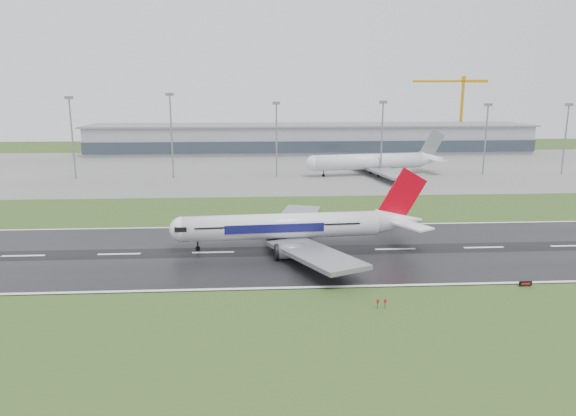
{
  "coord_description": "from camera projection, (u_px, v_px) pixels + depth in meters",
  "views": [
    {
      "loc": [
        -30.39,
        -109.62,
        34.38
      ],
      "look_at": [
        -23.03,
        12.0,
        7.0
      ],
      "focal_mm": 32.83,
      "sensor_mm": 36.0,
      "label": 1
    }
  ],
  "objects": [
    {
      "name": "main_airliner",
      "position": [
        300.0,
        210.0,
        115.83
      ],
      "size": [
        60.17,
        57.67,
        16.7
      ],
      "primitive_type": null,
      "rotation": [
        0.0,
        0.0,
        0.07
      ],
      "color": "silver",
      "rests_on": "runway"
    },
    {
      "name": "floodmast_0",
      "position": [
        73.0,
        140.0,
        204.1
      ],
      "size": [
        0.64,
        0.64,
        30.92
      ],
      "primitive_type": "cylinder",
      "color": "gray",
      "rests_on": "ground"
    },
    {
      "name": "ground",
      "position": [
        395.0,
        249.0,
        116.09
      ],
      "size": [
        520.0,
        520.0,
        0.0
      ],
      "primitive_type": "plane",
      "color": "#2C471A",
      "rests_on": "ground"
    },
    {
      "name": "apron",
      "position": [
        324.0,
        168.0,
        237.82
      ],
      "size": [
        400.0,
        130.0,
        0.08
      ],
      "primitive_type": "cube",
      "color": "slate",
      "rests_on": "ground"
    },
    {
      "name": "floodmast_4",
      "position": [
        485.0,
        141.0,
        214.12
      ],
      "size": [
        0.64,
        0.64,
        28.0
      ],
      "primitive_type": "cylinder",
      "color": "gray",
      "rests_on": "ground"
    },
    {
      "name": "tower_crane",
      "position": [
        461.0,
        113.0,
        311.61
      ],
      "size": [
        42.23,
        11.74,
        42.38
      ],
      "primitive_type": null,
      "rotation": [
        0.0,
        0.0,
        -0.22
      ],
      "color": "#C78507",
      "rests_on": "ground"
    },
    {
      "name": "floodmast_1",
      "position": [
        172.0,
        138.0,
        206.21
      ],
      "size": [
        0.64,
        0.64,
        32.15
      ],
      "primitive_type": "cylinder",
      "color": "gray",
      "rests_on": "ground"
    },
    {
      "name": "runway_sign",
      "position": [
        525.0,
        284.0,
        94.02
      ],
      "size": [
        2.3,
        0.79,
        1.04
      ],
      "primitive_type": null,
      "rotation": [
        0.0,
        0.0,
        0.23
      ],
      "color": "black",
      "rests_on": "ground"
    },
    {
      "name": "runway",
      "position": [
        395.0,
        249.0,
        116.08
      ],
      "size": [
        400.0,
        45.0,
        0.1
      ],
      "primitive_type": "cube",
      "color": "black",
      "rests_on": "ground"
    },
    {
      "name": "terminal",
      "position": [
        310.0,
        139.0,
        294.61
      ],
      "size": [
        240.0,
        36.0,
        15.0
      ],
      "primitive_type": "cube",
      "color": "gray",
      "rests_on": "ground"
    },
    {
      "name": "parked_airliner",
      "position": [
        374.0,
        153.0,
        215.81
      ],
      "size": [
        69.56,
        66.09,
        17.9
      ],
      "primitive_type": null,
      "rotation": [
        0.0,
        0.0,
        0.16
      ],
      "color": "silver",
      "rests_on": "apron"
    },
    {
      "name": "floodmast_3",
      "position": [
        382.0,
        140.0,
        211.47
      ],
      "size": [
        0.64,
        0.64,
        29.1
      ],
      "primitive_type": "cylinder",
      "color": "gray",
      "rests_on": "ground"
    },
    {
      "name": "floodmast_2",
      "position": [
        276.0,
        141.0,
        209.01
      ],
      "size": [
        0.64,
        0.64,
        28.77
      ],
      "primitive_type": "cylinder",
      "color": "gray",
      "rests_on": "ground"
    },
    {
      "name": "floodmast_5",
      "position": [
        565.0,
        141.0,
        216.1
      ],
      "size": [
        0.64,
        0.64,
        27.97
      ],
      "primitive_type": "cylinder",
      "color": "gray",
      "rests_on": "ground"
    }
  ]
}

